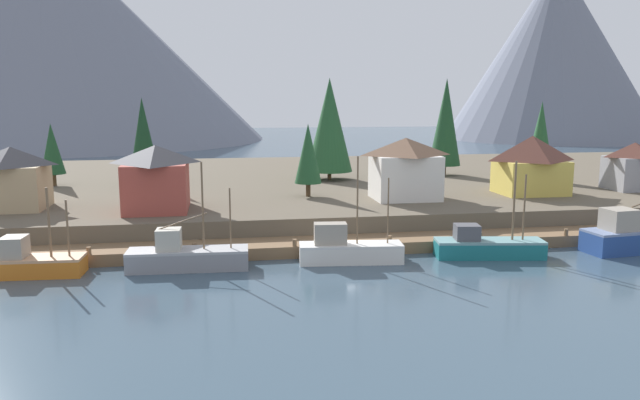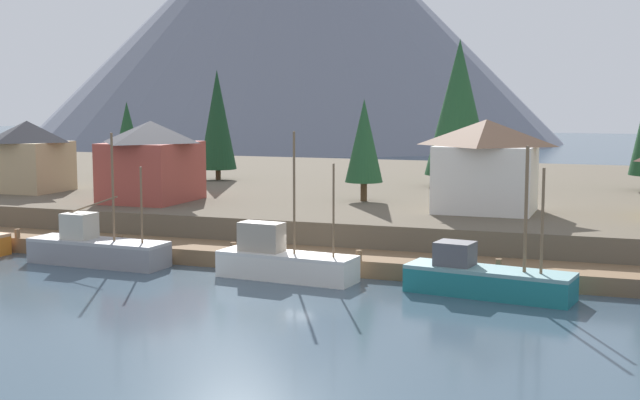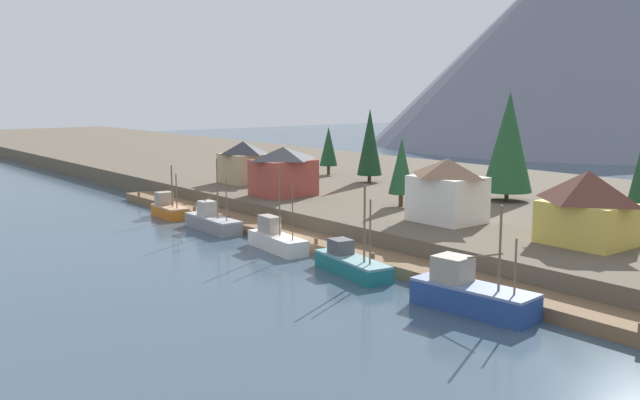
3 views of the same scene
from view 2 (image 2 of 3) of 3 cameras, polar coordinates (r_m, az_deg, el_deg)
The scene contains 14 objects.
ground_plane at distance 70.35m, azimuth 4.24°, elevation -2.15°, with size 400.00×400.00×1.00m, color #384C5B.
dock at distance 53.30m, azimuth -0.99°, elevation -3.91°, with size 80.00×4.00×1.60m.
shoreline_bank at distance 81.64m, azimuth 6.53°, elevation 0.29°, with size 400.00×56.00×2.50m, color brown.
mountain_west_peak at distance 214.88m, azimuth -1.63°, elevation 12.50°, with size 127.63×127.63×63.87m, color slate.
fishing_boat_grey at distance 55.87m, azimuth -14.49°, elevation -3.12°, with size 9.20×2.93×8.23m.
fishing_boat_white at distance 49.87m, azimuth -2.46°, elevation -4.02°, with size 8.36×3.10×8.48m.
fishing_boat_teal at distance 46.49m, azimuth 10.81°, elevation -5.08°, with size 9.03×3.75×7.94m.
house_white at distance 60.72m, azimuth 10.84°, elevation 2.28°, with size 6.93×5.63×6.38m.
house_red at distance 67.10m, azimuth -11.03°, elevation 2.57°, with size 5.99×7.29×6.12m.
house_tan at distance 76.98m, azimuth -18.65°, elevation 2.80°, with size 6.11×5.69×5.94m.
conifer_near_left at distance 83.68m, azimuth -6.76°, elevation 5.27°, with size 3.57×3.57×10.52m.
conifer_mid_left at distance 77.54m, azimuth 9.12°, elevation 6.04°, with size 5.87×5.87×12.96m.
conifer_mid_right at distance 65.98m, azimuth 2.91°, elevation 3.90°, with size 2.89×2.89×7.78m.
conifer_back_right at distance 89.97m, azimuth -12.55°, elevation 4.40°, with size 2.82×2.82×7.48m.
Camera 2 is at (18.65, -46.96, 10.34)m, focal length 48.69 mm.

